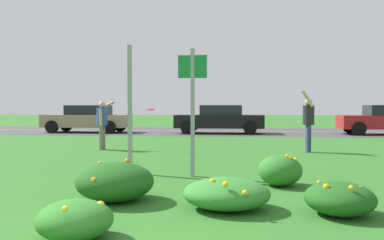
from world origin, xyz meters
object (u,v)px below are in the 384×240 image
at_px(car_black_center_right, 220,119).
at_px(car_tan_rightmost, 87,119).
at_px(sign_post_near_path, 130,109).
at_px(person_catcher_dark_shirt, 308,120).
at_px(sign_post_by_roadside, 193,99).
at_px(frisbee_red, 151,109).
at_px(person_thrower_blue_shirt, 102,121).

bearing_deg(car_black_center_right, car_tan_rightmost, 180.00).
xyz_separation_m(sign_post_near_path, person_catcher_dark_shirt, (4.24, 4.57, -0.34)).
bearing_deg(sign_post_near_path, sign_post_by_roadside, -9.82).
xyz_separation_m(sign_post_by_roadside, person_catcher_dark_shirt, (2.93, 4.80, -0.54)).
bearing_deg(sign_post_by_roadside, car_black_center_right, 90.81).
distance_m(frisbee_red, car_black_center_right, 8.91).
height_order(sign_post_by_roadside, car_black_center_right, sign_post_by_roadside).
bearing_deg(person_catcher_dark_shirt, sign_post_near_path, -132.85).
bearing_deg(frisbee_red, person_catcher_dark_shirt, 1.41).
height_order(person_catcher_dark_shirt, car_black_center_right, person_catcher_dark_shirt).
relative_size(sign_post_by_roadside, person_thrower_blue_shirt, 1.59).
height_order(sign_post_near_path, frisbee_red, sign_post_near_path).
relative_size(person_catcher_dark_shirt, car_tan_rightmost, 0.41).
bearing_deg(person_catcher_dark_shirt, frisbee_red, -178.59).
xyz_separation_m(person_thrower_blue_shirt, car_black_center_right, (3.27, 8.65, -0.18)).
relative_size(person_catcher_dark_shirt, car_black_center_right, 0.41).
xyz_separation_m(frisbee_red, car_tan_rightmost, (-5.40, 8.73, -0.54)).
distance_m(person_thrower_blue_shirt, car_black_center_right, 9.25).
xyz_separation_m(person_catcher_dark_shirt, car_tan_rightmost, (-10.19, 8.62, -0.23)).
distance_m(sign_post_near_path, person_thrower_blue_shirt, 5.03).
distance_m(person_catcher_dark_shirt, car_black_center_right, 9.16).
xyz_separation_m(person_thrower_blue_shirt, frisbee_red, (1.60, -0.09, 0.37)).
bearing_deg(sign_post_by_roadside, car_tan_rightmost, 118.45).
height_order(person_thrower_blue_shirt, car_tan_rightmost, person_thrower_blue_shirt).
bearing_deg(sign_post_near_path, frisbee_red, 97.07).
xyz_separation_m(sign_post_near_path, person_thrower_blue_shirt, (-2.15, 4.54, -0.39)).
relative_size(sign_post_by_roadside, person_catcher_dark_shirt, 1.34).
height_order(person_catcher_dark_shirt, car_tan_rightmost, person_catcher_dark_shirt).
xyz_separation_m(person_catcher_dark_shirt, car_black_center_right, (-3.11, 8.62, -0.23)).
bearing_deg(frisbee_red, person_thrower_blue_shirt, 176.94).
relative_size(person_catcher_dark_shirt, frisbee_red, 7.87).
xyz_separation_m(car_black_center_right, car_tan_rightmost, (-7.08, 0.00, 0.00)).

